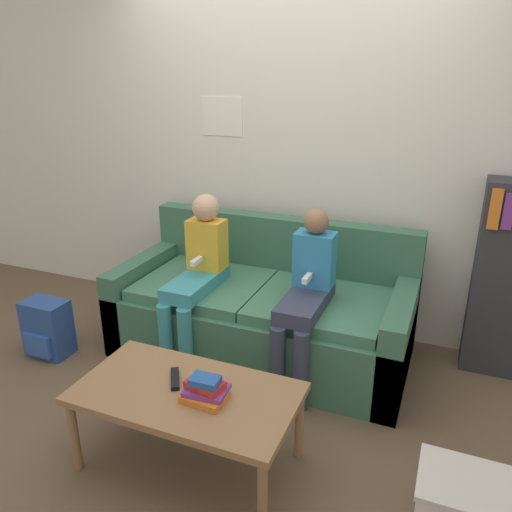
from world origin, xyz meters
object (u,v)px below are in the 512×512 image
at_px(person_right, 306,292).
at_px(bookshelf, 507,279).
at_px(coffee_table, 187,398).
at_px(person_left, 197,271).
at_px(backpack, 47,328).
at_px(storage_box, 463,507).
at_px(tv_remote, 175,379).
at_px(couch, 264,312).

relative_size(person_right, bookshelf, 0.86).
distance_m(coffee_table, person_left, 1.04).
bearing_deg(backpack, storage_box, -9.59).
distance_m(tv_remote, storage_box, 1.38).
distance_m(couch, person_right, 0.52).
relative_size(person_left, storage_box, 2.79).
relative_size(couch, backpack, 4.96).
distance_m(couch, tv_remote, 1.09).
bearing_deg(backpack, person_right, 12.85).
bearing_deg(coffee_table, person_right, 71.33).
xyz_separation_m(bookshelf, backpack, (-2.81, -0.98, -0.43)).
bearing_deg(couch, person_left, -150.45).
distance_m(tv_remote, backpack, 1.41).
distance_m(couch, storage_box, 1.69).
bearing_deg(backpack, bookshelf, 19.30).
height_order(person_right, tv_remote, person_right).
bearing_deg(storage_box, tv_remote, -178.98).
bearing_deg(coffee_table, couch, 92.68).
bearing_deg(bookshelf, person_right, -151.74).
height_order(couch, person_right, person_right).
xyz_separation_m(person_right, storage_box, (0.95, -0.84, -0.46)).
bearing_deg(person_right, coffee_table, -108.67).
xyz_separation_m(person_right, tv_remote, (-0.40, -0.86, -0.16)).
bearing_deg(coffee_table, storage_box, 3.29).
bearing_deg(storage_box, backpack, 170.41).
relative_size(couch, storage_box, 4.97).
relative_size(coffee_table, backpack, 2.69).
distance_m(person_left, person_right, 0.74).
relative_size(coffee_table, person_right, 0.99).
height_order(couch, bookshelf, bookshelf).
distance_m(couch, backpack, 1.48).
bearing_deg(person_right, backpack, -167.15).
distance_m(person_left, storage_box, 1.95).
bearing_deg(couch, bookshelf, 14.20).
bearing_deg(person_right, person_left, 179.38).
bearing_deg(person_left, backpack, -157.56).
xyz_separation_m(coffee_table, bookshelf, (1.41, 1.50, 0.25)).
relative_size(coffee_table, person_left, 0.97).
height_order(couch, tv_remote, couch).
bearing_deg(person_left, coffee_table, -64.63).
relative_size(person_right, tv_remote, 6.47).
relative_size(coffee_table, bookshelf, 0.85).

